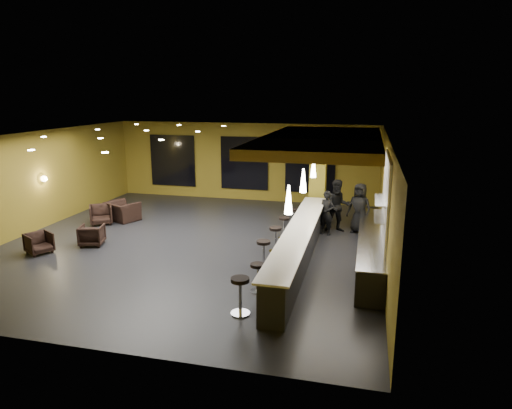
% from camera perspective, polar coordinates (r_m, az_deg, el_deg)
% --- Properties ---
extents(floor, '(12.00, 13.00, 0.10)m').
position_cam_1_polar(floor, '(15.24, -7.80, -4.94)').
color(floor, black).
rests_on(floor, ground).
extents(ceiling, '(12.00, 13.00, 0.10)m').
position_cam_1_polar(ceiling, '(14.50, -8.27, 8.66)').
color(ceiling, black).
extents(wall_back, '(12.00, 0.10, 3.50)m').
position_cam_1_polar(wall_back, '(20.89, -1.40, 5.37)').
color(wall_back, olive).
rests_on(wall_back, floor).
extents(wall_front, '(12.00, 0.10, 3.50)m').
position_cam_1_polar(wall_front, '(9.24, -23.20, -6.74)').
color(wall_front, olive).
rests_on(wall_front, floor).
extents(wall_left, '(0.10, 13.00, 3.50)m').
position_cam_1_polar(wall_left, '(17.89, -26.38, 2.49)').
color(wall_left, olive).
rests_on(wall_left, floor).
extents(wall_right, '(0.10, 13.00, 3.50)m').
position_cam_1_polar(wall_right, '(13.76, 16.10, 0.38)').
color(wall_right, olive).
rests_on(wall_right, floor).
extents(wood_soffit, '(3.60, 8.00, 0.28)m').
position_cam_1_polar(wood_soffit, '(14.54, 8.23, 7.92)').
color(wood_soffit, '#B98C36').
rests_on(wood_soffit, ceiling).
extents(window_left, '(2.20, 0.06, 2.40)m').
position_cam_1_polar(window_left, '(21.96, -10.36, 5.43)').
color(window_left, black).
rests_on(window_left, wall_back).
extents(window_center, '(2.20, 0.06, 2.40)m').
position_cam_1_polar(window_center, '(20.80, -1.48, 5.19)').
color(window_center, black).
rests_on(window_center, wall_back).
extents(window_right, '(2.20, 0.06, 2.40)m').
position_cam_1_polar(window_right, '(20.23, 6.78, 4.85)').
color(window_right, black).
rests_on(window_right, wall_back).
extents(tile_backsplash, '(0.06, 3.20, 2.40)m').
position_cam_1_polar(tile_backsplash, '(12.73, 15.92, 0.48)').
color(tile_backsplash, white).
rests_on(tile_backsplash, wall_right).
extents(bar_counter, '(0.60, 8.00, 1.00)m').
position_cam_1_polar(bar_counter, '(13.25, 5.43, -5.28)').
color(bar_counter, black).
rests_on(bar_counter, floor).
extents(bar_top, '(0.78, 8.10, 0.05)m').
position_cam_1_polar(bar_top, '(13.08, 5.48, -3.10)').
color(bar_top, white).
rests_on(bar_top, bar_counter).
extents(prep_counter, '(0.70, 6.00, 0.86)m').
position_cam_1_polar(prep_counter, '(13.63, 14.11, -5.40)').
color(prep_counter, black).
rests_on(prep_counter, floor).
extents(prep_top, '(0.72, 6.00, 0.03)m').
position_cam_1_polar(prep_top, '(13.49, 14.23, -3.58)').
color(prep_top, silver).
rests_on(prep_top, prep_counter).
extents(wall_shelf_lower, '(0.30, 1.50, 0.03)m').
position_cam_1_polar(wall_shelf_lower, '(12.62, 15.19, -1.45)').
color(wall_shelf_lower, silver).
rests_on(wall_shelf_lower, wall_right).
extents(wall_shelf_upper, '(0.30, 1.50, 0.03)m').
position_cam_1_polar(wall_shelf_upper, '(12.52, 15.32, 0.54)').
color(wall_shelf_upper, silver).
rests_on(wall_shelf_upper, wall_right).
extents(column, '(0.60, 0.60, 3.50)m').
position_cam_1_polar(column, '(17.36, 7.75, 3.51)').
color(column, olive).
rests_on(column, floor).
extents(wall_sconce, '(0.22, 0.22, 0.22)m').
position_cam_1_polar(wall_sconce, '(18.15, -24.98, 2.94)').
color(wall_sconce, '#FFE5B2').
rests_on(wall_sconce, wall_left).
extents(pendant_0, '(0.20, 0.20, 0.70)m').
position_cam_1_polar(pendant_0, '(10.83, 4.09, 0.60)').
color(pendant_0, white).
rests_on(pendant_0, wood_soffit).
extents(pendant_1, '(0.20, 0.20, 0.70)m').
position_cam_1_polar(pendant_1, '(13.25, 5.92, 3.00)').
color(pendant_1, white).
rests_on(pendant_1, wood_soffit).
extents(pendant_2, '(0.20, 0.20, 0.70)m').
position_cam_1_polar(pendant_2, '(15.69, 7.19, 4.66)').
color(pendant_2, white).
rests_on(pendant_2, wood_soffit).
extents(staff_a, '(0.66, 0.56, 1.54)m').
position_cam_1_polar(staff_a, '(15.94, 8.79, -1.06)').
color(staff_a, black).
rests_on(staff_a, floor).
extents(staff_b, '(1.06, 0.92, 1.88)m').
position_cam_1_polar(staff_b, '(16.30, 10.20, -0.18)').
color(staff_b, black).
rests_on(staff_b, floor).
extents(staff_c, '(1.00, 0.82, 1.77)m').
position_cam_1_polar(staff_c, '(16.37, 12.81, -0.45)').
color(staff_c, black).
rests_on(staff_c, floor).
extents(armchair_a, '(0.96, 0.95, 0.65)m').
position_cam_1_polar(armchair_a, '(15.56, -25.49, -4.37)').
color(armchair_a, black).
rests_on(armchair_a, floor).
extents(armchair_b, '(0.90, 0.91, 0.67)m').
position_cam_1_polar(armchair_b, '(15.71, -19.83, -3.61)').
color(armchair_b, black).
rests_on(armchair_b, floor).
extents(armchair_c, '(1.10, 1.11, 0.74)m').
position_cam_1_polar(armchair_c, '(18.07, -18.80, -1.19)').
color(armchair_c, black).
rests_on(armchair_c, floor).
extents(armchair_d, '(1.44, 1.38, 0.74)m').
position_cam_1_polar(armchair_d, '(18.33, -16.35, -0.81)').
color(armchair_d, black).
rests_on(armchair_d, floor).
extents(bar_stool_0, '(0.44, 0.44, 0.86)m').
position_cam_1_polar(bar_stool_0, '(10.26, -2.00, -10.76)').
color(bar_stool_0, silver).
rests_on(bar_stool_0, floor).
extents(bar_stool_1, '(0.37, 0.37, 0.74)m').
position_cam_1_polar(bar_stool_1, '(11.37, 0.19, -8.67)').
color(bar_stool_1, silver).
rests_on(bar_stool_1, floor).
extents(bar_stool_2, '(0.41, 0.41, 0.81)m').
position_cam_1_polar(bar_stool_2, '(12.82, 0.94, -5.79)').
color(bar_stool_2, silver).
rests_on(bar_stool_2, floor).
extents(bar_stool_3, '(0.40, 0.40, 0.79)m').
position_cam_1_polar(bar_stool_3, '(14.11, 2.44, -3.98)').
color(bar_stool_3, silver).
rests_on(bar_stool_3, floor).
extents(bar_stool_4, '(0.38, 0.38, 0.75)m').
position_cam_1_polar(bar_stool_4, '(15.41, 3.54, -2.57)').
color(bar_stool_4, silver).
rests_on(bar_stool_4, floor).
extents(bar_stool_5, '(0.38, 0.38, 0.74)m').
position_cam_1_polar(bar_stool_5, '(16.58, 4.73, -1.41)').
color(bar_stool_5, silver).
rests_on(bar_stool_5, floor).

